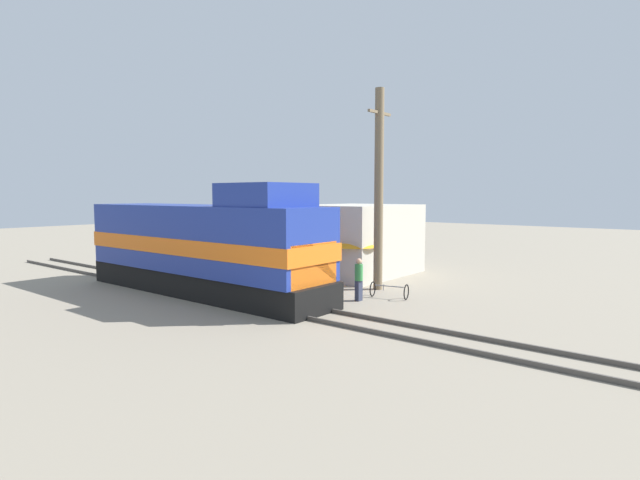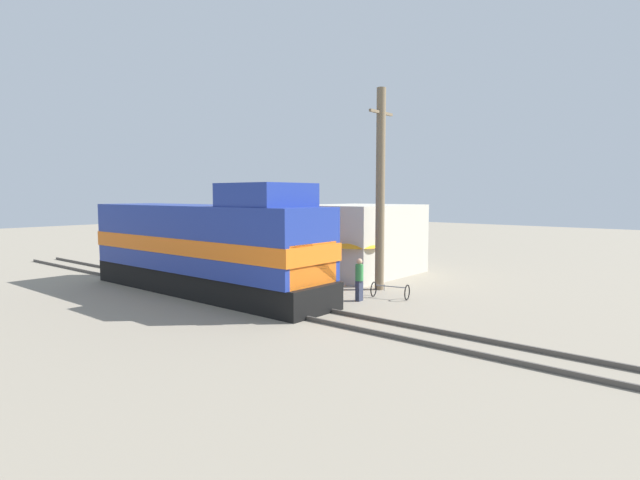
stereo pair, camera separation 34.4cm
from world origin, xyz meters
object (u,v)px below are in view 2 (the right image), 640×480
locomotive (208,247)px  vendor_umbrella (357,241)px  utility_pole (380,189)px  billboard_sign (289,226)px  person_bystander (359,278)px  bicycle (390,291)px

locomotive → vendor_umbrella: (6.49, -3.47, 0.01)m
utility_pole → billboard_sign: (-1.58, 4.35, -1.82)m
utility_pole → vendor_umbrella: utility_pole is taller
billboard_sign → person_bystander: 5.57m
vendor_umbrella → billboard_sign: (-2.26, 2.54, 0.75)m
utility_pole → billboard_sign: utility_pole is taller
billboard_sign → person_bystander: (-1.13, -5.11, -1.91)m
person_bystander → bicycle: size_ratio=1.08×
locomotive → person_bystander: bearing=-62.8°
utility_pole → vendor_umbrella: 3.22m
vendor_umbrella → billboard_sign: billboard_sign is taller
person_bystander → bicycle: 1.60m
locomotive → vendor_umbrella: 7.36m
locomotive → vendor_umbrella: size_ratio=5.58×
locomotive → person_bystander: 6.89m
vendor_umbrella → bicycle: bearing=-122.6°
utility_pole → vendor_umbrella: size_ratio=3.77×
locomotive → utility_pole: bearing=-42.3°
vendor_umbrella → billboard_sign: 3.48m
locomotive → utility_pole: size_ratio=1.48×
vendor_umbrella → bicycle: vendor_umbrella is taller
vendor_umbrella → bicycle: (-2.11, -3.29, -1.79)m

